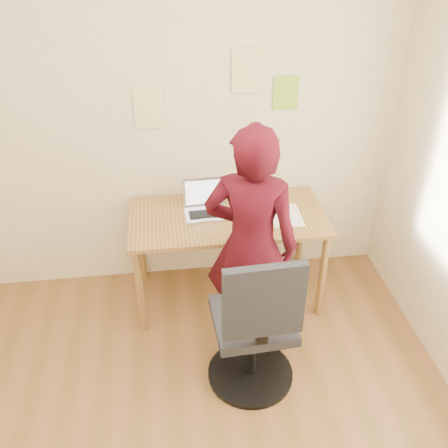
{
  "coord_description": "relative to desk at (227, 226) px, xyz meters",
  "views": [
    {
      "loc": [
        0.04,
        -1.61,
        2.62
      ],
      "look_at": [
        0.37,
        0.95,
        0.95
      ],
      "focal_mm": 40.0,
      "sensor_mm": 36.0,
      "label": 1
    }
  ],
  "objects": [
    {
      "name": "room",
      "position": [
        -0.45,
        -1.38,
        0.7
      ],
      "size": [
        3.58,
        3.58,
        2.78
      ],
      "color": "brown",
      "rests_on": "ground"
    },
    {
      "name": "desk",
      "position": [
        0.0,
        0.0,
        0.0
      ],
      "size": [
        1.4,
        0.7,
        0.74
      ],
      "color": "olive",
      "rests_on": "ground"
    },
    {
      "name": "laptop",
      "position": [
        -0.15,
        0.07,
        0.14
      ],
      "size": [
        0.31,
        0.28,
        0.22
      ],
      "rotation": [
        0.0,
        0.0,
        0.04
      ],
      "color": "silver",
      "rests_on": "desk"
    },
    {
      "name": "paper_sheet",
      "position": [
        0.42,
        -0.05,
        0.09
      ],
      "size": [
        0.22,
        0.31,
        0.0
      ],
      "primitive_type": "cube",
      "rotation": [
        0.0,
        0.0,
        -0.04
      ],
      "color": "white",
      "rests_on": "desk"
    },
    {
      "name": "phone",
      "position": [
        0.19,
        -0.21,
        0.09
      ],
      "size": [
        0.06,
        0.12,
        0.01
      ],
      "rotation": [
        0.0,
        0.0,
        -0.08
      ],
      "color": "black",
      "rests_on": "desk"
    },
    {
      "name": "wall_note_left",
      "position": [
        -0.5,
        0.36,
        0.78
      ],
      "size": [
        0.21,
        0.0,
        0.3
      ],
      "primitive_type": "cube",
      "color": "#D4C97E",
      "rests_on": "room"
    },
    {
      "name": "wall_note_mid",
      "position": [
        0.18,
        0.36,
        1.0
      ],
      "size": [
        0.21,
        0.0,
        0.3
      ],
      "primitive_type": "cube",
      "color": "#D4C97E",
      "rests_on": "room"
    },
    {
      "name": "wall_note_right",
      "position": [
        0.46,
        0.36,
        0.84
      ],
      "size": [
        0.18,
        0.0,
        0.24
      ],
      "primitive_type": "cube",
      "color": "#83BD2A",
      "rests_on": "room"
    },
    {
      "name": "office_chair",
      "position": [
        0.05,
        -0.88,
        -0.2
      ],
      "size": [
        0.56,
        0.56,
        1.07
      ],
      "rotation": [
        0.0,
        0.0,
        0.05
      ],
      "color": "black",
      "rests_on": "ground"
    },
    {
      "name": "person",
      "position": [
        0.08,
        -0.49,
        0.16
      ],
      "size": [
        0.69,
        0.57,
        1.63
      ],
      "primitive_type": "imported",
      "rotation": [
        0.0,
        0.0,
        2.8
      ],
      "color": "#3A0710",
      "rests_on": "ground"
    }
  ]
}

